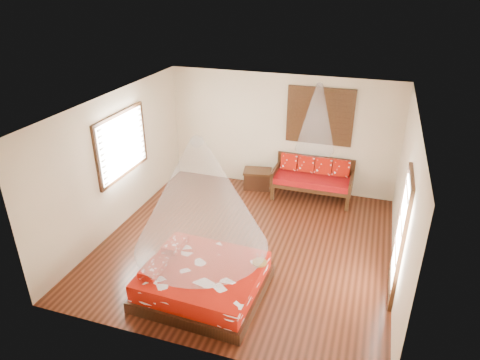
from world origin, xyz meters
name	(u,v)px	position (x,y,z in m)	size (l,w,h in m)	color
room	(247,180)	(0.00, 0.00, 1.40)	(5.54, 5.54, 2.84)	black
bed	(202,280)	(-0.26, -1.60, 0.25)	(2.00, 1.83, 0.63)	black
daybed	(313,177)	(0.89, 2.38, 0.52)	(1.84, 0.82, 0.96)	black
storage_chest	(257,179)	(-0.48, 2.45, 0.24)	(0.76, 0.62, 0.47)	black
shutter_panel	(320,116)	(0.89, 2.72, 1.90)	(1.52, 0.06, 1.32)	black
window_left	(122,145)	(-2.71, 0.20, 1.70)	(0.10, 1.74, 1.34)	black
glazed_door	(400,238)	(2.72, -0.60, 1.07)	(0.08, 1.02, 2.16)	black
wine_tray	(260,261)	(0.60, -1.18, 0.55)	(0.24, 0.24, 0.20)	brown
mosquito_net_main	(199,195)	(-0.25, -1.60, 1.85)	(2.09, 2.09, 1.80)	white
mosquito_net_daybed	(317,118)	(0.89, 2.25, 2.00)	(0.88, 0.88, 1.50)	white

